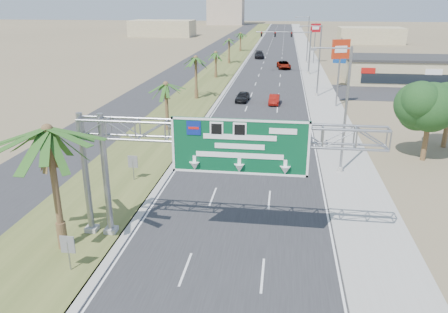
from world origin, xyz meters
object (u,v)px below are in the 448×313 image
(palm_near, at_px, (47,131))
(car_left_lane, at_px, (242,97))
(pole_sign_red_far, at_px, (315,31))
(pole_sign_blue, at_px, (340,55))
(car_mid_lane, at_px, (274,100))
(car_far, at_px, (259,55))
(signal_mast, at_px, (299,48))
(pole_sign_red_near, at_px, (341,53))
(sign_gantry, at_px, (211,142))
(car_right_lane, at_px, (284,65))
(store_building, at_px, (399,70))

(palm_near, bearing_deg, car_left_lane, 80.88)
(palm_near, xyz_separation_m, pole_sign_red_far, (18.20, 80.03, -0.05))
(car_left_lane, relative_size, pole_sign_blue, 0.56)
(car_mid_lane, height_order, car_far, car_far)
(palm_near, bearing_deg, signal_mast, 77.34)
(pole_sign_red_far, bearing_deg, car_far, 148.48)
(pole_sign_blue, bearing_deg, pole_sign_red_near, -96.68)
(sign_gantry, height_order, signal_mast, signal_mast)
(car_right_lane, bearing_deg, palm_near, -106.22)
(car_far, bearing_deg, car_right_lane, -74.17)
(car_far, distance_m, pole_sign_red_near, 51.94)
(car_far, relative_size, pole_sign_red_near, 0.63)
(signal_mast, distance_m, car_mid_lane, 26.38)
(signal_mast, distance_m, pole_sign_red_far, 16.63)
(pole_sign_red_far, bearing_deg, car_right_lane, -126.61)
(car_mid_lane, bearing_deg, car_far, 97.80)
(car_mid_lane, distance_m, pole_sign_red_near, 10.25)
(car_right_lane, bearing_deg, pole_sign_red_near, -84.96)
(palm_near, relative_size, car_far, 1.52)
(store_building, xyz_separation_m, car_left_lane, (-24.90, -18.78, -1.32))
(sign_gantry, bearing_deg, car_mid_lane, 85.96)
(signal_mast, distance_m, pole_sign_blue, 14.02)
(car_right_lane, xyz_separation_m, pole_sign_blue, (8.67, -19.99, 4.41))
(car_mid_lane, xyz_separation_m, car_far, (-4.98, 49.49, 0.16))
(car_mid_lane, xyz_separation_m, pole_sign_red_far, (7.50, 41.83, 6.25))
(signal_mast, relative_size, car_mid_lane, 2.66)
(sign_gantry, relative_size, car_right_lane, 3.11)
(signal_mast, bearing_deg, pole_sign_red_far, 76.59)
(pole_sign_red_far, bearing_deg, signal_mast, -103.41)
(car_left_lane, relative_size, car_far, 0.72)
(sign_gantry, distance_m, car_right_lane, 69.66)
(store_building, bearing_deg, pole_sign_red_far, 120.55)
(sign_gantry, bearing_deg, car_far, 91.62)
(store_building, distance_m, car_left_lane, 31.21)
(palm_near, height_order, signal_mast, palm_near)
(signal_mast, bearing_deg, car_left_lane, -108.07)
(car_left_lane, height_order, car_right_lane, car_right_lane)
(palm_near, bearing_deg, pole_sign_blue, 68.34)
(signal_mast, xyz_separation_m, pole_sign_blue, (6.01, -12.66, 0.31))
(store_building, xyz_separation_m, car_far, (-25.48, 29.68, -1.20))
(store_building, bearing_deg, car_left_lane, -142.98)
(store_building, xyz_separation_m, pole_sign_blue, (-10.82, -6.69, 3.16))
(sign_gantry, xyz_separation_m, car_right_lane, (3.58, 69.37, -5.31))
(car_far, xyz_separation_m, pole_sign_red_near, (13.08, -49.89, 6.11))
(car_mid_lane, bearing_deg, car_right_lane, 90.30)
(car_mid_lane, xyz_separation_m, pole_sign_blue, (9.68, 13.11, 4.52))
(store_building, xyz_separation_m, pole_sign_red_far, (-13.00, 22.03, 4.88))
(signal_mast, bearing_deg, pole_sign_red_near, -80.41)
(pole_sign_red_far, bearing_deg, pole_sign_red_near, -89.19)
(car_right_lane, xyz_separation_m, pole_sign_red_near, (7.08, -33.50, 6.16))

